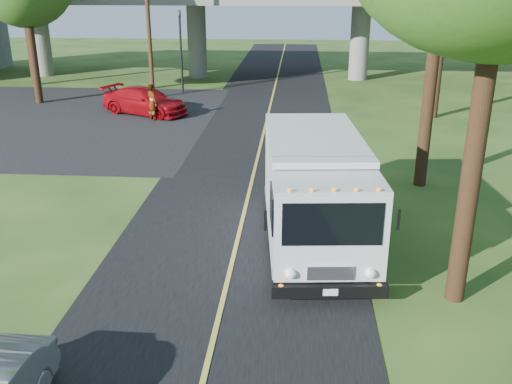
# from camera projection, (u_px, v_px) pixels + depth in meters

# --- Properties ---
(ground) EXTENTS (120.00, 120.00, 0.00)m
(ground) POSITION_uv_depth(u_px,v_px,m) (220.00, 311.00, 13.08)
(ground) COLOR #264317
(ground) RESTS_ON ground
(road) EXTENTS (7.00, 90.00, 0.02)m
(road) POSITION_uv_depth(u_px,v_px,m) (254.00, 172.00, 22.40)
(road) COLOR black
(road) RESTS_ON ground
(parking_lot) EXTENTS (16.00, 18.00, 0.01)m
(parking_lot) POSITION_uv_depth(u_px,v_px,m) (62.00, 119.00, 30.63)
(parking_lot) COLOR black
(parking_lot) RESTS_ON ground
(lane_line) EXTENTS (0.12, 90.00, 0.01)m
(lane_line) POSITION_uv_depth(u_px,v_px,m) (254.00, 171.00, 22.39)
(lane_line) COLOR gold
(lane_line) RESTS_ON road
(overpass) EXTENTS (54.00, 10.00, 7.30)m
(overpass) POSITION_uv_depth(u_px,v_px,m) (278.00, 15.00, 41.29)
(overpass) COLOR slate
(overpass) RESTS_ON ground
(traffic_signal) EXTENTS (0.18, 0.22, 5.20)m
(traffic_signal) POSITION_uv_depth(u_px,v_px,m) (181.00, 43.00, 36.60)
(traffic_signal) COLOR black
(traffic_signal) RESTS_ON ground
(utility_pole) EXTENTS (1.60, 0.26, 9.00)m
(utility_pole) POSITION_uv_depth(u_px,v_px,m) (148.00, 22.00, 34.35)
(utility_pole) COLOR #472D19
(utility_pole) RESTS_ON ground
(step_van) EXTENTS (3.27, 7.41, 3.02)m
(step_van) POSITION_uv_depth(u_px,v_px,m) (315.00, 188.00, 15.98)
(step_van) COLOR silver
(step_van) RESTS_ON ground
(red_sedan) EXTENTS (5.45, 3.91, 1.47)m
(red_sedan) POSITION_uv_depth(u_px,v_px,m) (145.00, 101.00, 31.57)
(red_sedan) COLOR #A20A11
(red_sedan) RESTS_ON ground
(pedestrian) EXTENTS (0.82, 0.82, 1.92)m
(pedestrian) POSITION_uv_depth(u_px,v_px,m) (152.00, 102.00, 30.11)
(pedestrian) COLOR gray
(pedestrian) RESTS_ON ground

